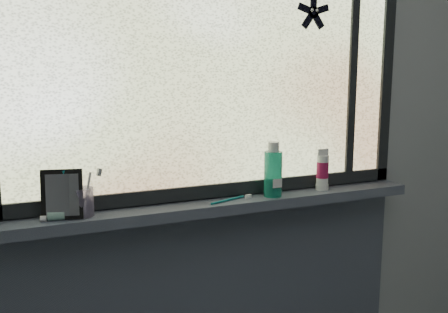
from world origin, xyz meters
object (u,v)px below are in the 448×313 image
object	(u,v)px
vanity_mirror	(62,194)
toothbrush_cup	(83,202)
mouthwash_bottle	(273,169)
cream_tube	(323,168)

from	to	relation	value
vanity_mirror	toothbrush_cup	world-z (taller)	vanity_mirror
vanity_mirror	mouthwash_bottle	xyz separation A→B (m)	(0.77, -0.01, 0.02)
vanity_mirror	cream_tube	distance (m)	1.01
vanity_mirror	mouthwash_bottle	distance (m)	0.77
toothbrush_cup	mouthwash_bottle	bearing A→B (deg)	-1.28
vanity_mirror	toothbrush_cup	xyz separation A→B (m)	(0.06, 0.01, -0.03)
mouthwash_bottle	cream_tube	bearing A→B (deg)	4.44
vanity_mirror	cream_tube	bearing A→B (deg)	13.77
mouthwash_bottle	cream_tube	distance (m)	0.24
mouthwash_bottle	toothbrush_cup	bearing A→B (deg)	178.72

